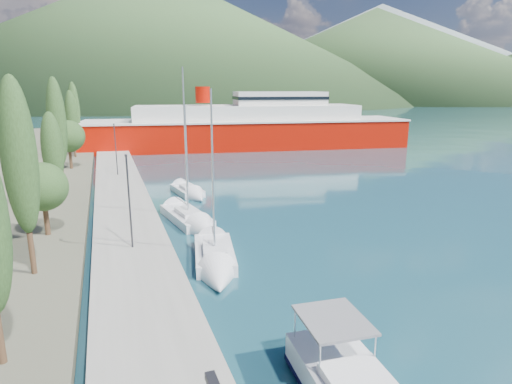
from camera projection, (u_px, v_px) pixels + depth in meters
name	position (u px, v px, depth m)	size (l,w,h in m)	color
ground	(139.00, 125.00, 129.20)	(1400.00, 1400.00, 0.00)	#1A4452
quay	(123.00, 203.00, 40.12)	(5.00, 88.00, 0.80)	gray
hills_far	(206.00, 40.00, 612.57)	(1480.00, 900.00, 180.00)	slate
hills_near	(225.00, 44.00, 380.63)	(1010.00, 520.00, 115.00)	#36552C
tree_row	(60.00, 137.00, 44.03)	(4.12, 63.10, 11.35)	#47301E
lamp_posts	(128.00, 195.00, 28.07)	(0.15, 48.62, 6.06)	#2D2D33
sailboat_near	(216.00, 267.00, 25.97)	(3.97, 8.56, 11.85)	silver
sailboat_mid	(196.00, 225.00, 34.07)	(3.97, 9.64, 13.48)	silver
sailboat_far	(193.00, 194.00, 43.92)	(3.20, 7.10, 10.07)	silver
ferry	(249.00, 128.00, 79.92)	(60.57, 21.17, 11.79)	#AB0E02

